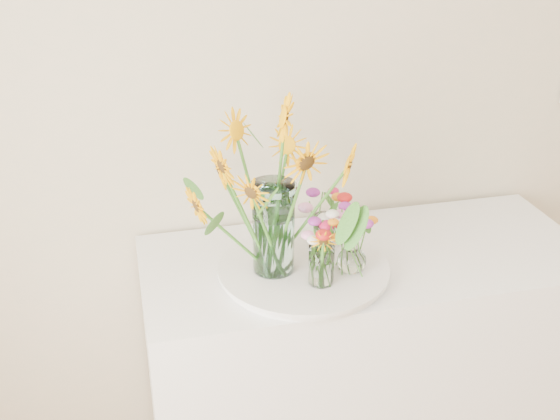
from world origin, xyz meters
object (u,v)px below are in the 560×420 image
object	(u,v)px
tray	(304,272)
small_vase_c	(324,232)
counter	(361,370)
small_vase_b	(352,253)
mason_jar	(273,228)
small_vase_a	(321,265)

from	to	relation	value
tray	small_vase_c	distance (m)	0.16
counter	small_vase_b	distance (m)	0.56
tray	small_vase_b	world-z (taller)	small_vase_b
mason_jar	small_vase_a	size ratio (longest dim) A/B	2.26
small_vase_c	mason_jar	bearing A→B (deg)	-151.52
tray	counter	bearing A→B (deg)	17.08
tray	mason_jar	xyz separation A→B (m)	(-0.09, 0.01, 0.15)
mason_jar	small_vase_a	distance (m)	0.17
mason_jar	small_vase_b	size ratio (longest dim) A/B	2.28
mason_jar	small_vase_a	xyz separation A→B (m)	(0.11, -0.10, -0.08)
counter	small_vase_a	world-z (taller)	small_vase_a
tray	small_vase_b	bearing A→B (deg)	-20.86
mason_jar	counter	bearing A→B (deg)	11.35
counter	small_vase_c	bearing A→B (deg)	165.70
small_vase_b	mason_jar	bearing A→B (deg)	165.68
counter	tray	xyz separation A→B (m)	(-0.23, -0.07, 0.46)
small_vase_a	small_vase_c	world-z (taller)	small_vase_a
counter	mason_jar	size ratio (longest dim) A/B	5.00
mason_jar	small_vase_b	world-z (taller)	mason_jar
small_vase_b	small_vase_c	world-z (taller)	small_vase_b
counter	small_vase_b	world-z (taller)	small_vase_b
small_vase_a	small_vase_c	bearing A→B (deg)	71.31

